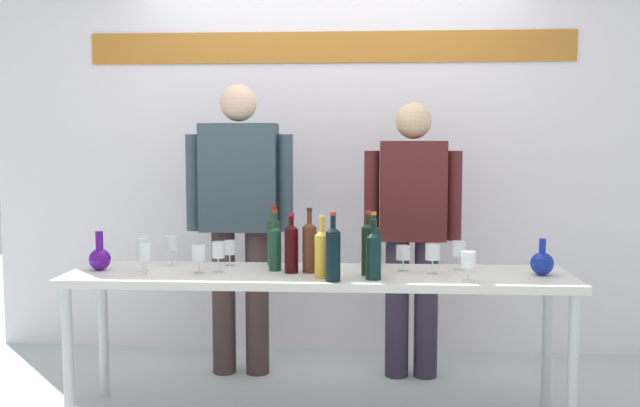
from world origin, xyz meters
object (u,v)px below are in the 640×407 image
(wine_glass_right_0, at_px, (403,253))
(wine_bottle_6, at_px, (309,245))
(wine_bottle_0, at_px, (374,243))
(wine_glass_left_0, at_px, (145,253))
(wine_glass_left_4, at_px, (143,248))
(wine_bottle_2, at_px, (373,254))
(wine_glass_left_2, at_px, (218,251))
(wine_bottle_5, at_px, (291,247))
(wine_glass_left_1, at_px, (172,244))
(presenter_left, at_px, (240,208))
(decanter_blue_right, at_px, (542,263))
(wine_bottle_8, at_px, (275,246))
(wine_bottle_1, at_px, (322,252))
(wine_bottle_7, at_px, (368,247))
(wine_glass_left_3, at_px, (230,248))
(display_table, at_px, (318,284))
(wine_glass_right_1, at_px, (469,260))
(wine_glass_right_3, at_px, (433,252))
(decanter_blue_left, at_px, (100,258))
(presenter_right, at_px, (412,223))
(wine_bottle_4, at_px, (333,252))
(wine_bottle_3, at_px, (273,239))

(wine_glass_right_0, bearing_deg, wine_bottle_6, -172.92)
(wine_glass_right_0, bearing_deg, wine_bottle_0, 136.30)
(wine_glass_left_0, bearing_deg, wine_glass_left_4, 114.47)
(wine_bottle_2, xyz_separation_m, wine_glass_left_2, (-0.77, 0.13, -0.01))
(wine_bottle_5, height_order, wine_glass_left_0, wine_bottle_5)
(wine_glass_left_1, bearing_deg, wine_glass_left_2, -33.83)
(presenter_left, bearing_deg, decanter_blue_right, -22.63)
(wine_bottle_5, bearing_deg, wine_bottle_8, 146.13)
(wine_bottle_1, distance_m, wine_bottle_2, 0.25)
(wine_glass_left_0, distance_m, wine_glass_left_4, 0.12)
(wine_bottle_7, height_order, wine_glass_left_2, wine_bottle_7)
(wine_bottle_8, height_order, wine_glass_left_3, wine_bottle_8)
(display_table, height_order, wine_glass_right_0, wine_glass_right_0)
(decanter_blue_right, bearing_deg, wine_bottle_2, -169.07)
(wine_bottle_6, relative_size, wine_glass_right_1, 2.31)
(wine_glass_right_3, bearing_deg, decanter_blue_right, 0.85)
(wine_bottle_7, xyz_separation_m, wine_glass_left_4, (-1.14, 0.05, -0.02))
(wine_glass_right_1, bearing_deg, presenter_left, 145.57)
(wine_bottle_0, bearing_deg, wine_bottle_6, -148.31)
(decanter_blue_left, height_order, wine_glass_right_0, decanter_blue_left)
(wine_glass_right_3, bearing_deg, wine_glass_left_0, -175.99)
(display_table, xyz_separation_m, wine_glass_left_4, (-0.89, -0.00, 0.18))
(wine_bottle_5, bearing_deg, wine_bottle_0, 28.06)
(wine_glass_left_0, height_order, wine_glass_right_1, wine_glass_left_0)
(wine_bottle_7, height_order, wine_glass_left_3, wine_bottle_7)
(wine_glass_right_0, distance_m, wine_glass_right_3, 0.16)
(display_table, xyz_separation_m, wine_bottle_7, (0.25, -0.06, 0.20))
(presenter_right, bearing_deg, wine_glass_right_0, -98.11)
(presenter_right, relative_size, wine_bottle_0, 5.69)
(wine_glass_right_3, bearing_deg, display_table, 178.90)
(wine_bottle_7, xyz_separation_m, wine_glass_left_0, (-1.09, -0.05, -0.03))
(wine_bottle_1, relative_size, wine_bottle_6, 0.92)
(wine_bottle_7, relative_size, wine_glass_right_1, 2.25)
(decanter_blue_left, relative_size, wine_bottle_1, 0.67)
(wine_bottle_1, bearing_deg, wine_glass_right_3, 13.19)
(presenter_left, distance_m, wine_bottle_4, 1.08)
(display_table, height_order, wine_bottle_3, wine_bottle_3)
(wine_glass_left_3, relative_size, wine_glass_left_4, 0.81)
(display_table, height_order, wine_glass_left_1, wine_glass_left_1)
(wine_bottle_7, xyz_separation_m, wine_glass_right_0, (0.18, 0.12, -0.05))
(wine_bottle_7, distance_m, wine_glass_right_3, 0.32)
(wine_glass_right_0, bearing_deg, display_table, -171.88)
(wine_bottle_1, height_order, wine_bottle_7, wine_bottle_7)
(wine_bottle_1, relative_size, wine_bottle_5, 1.00)
(presenter_left, xyz_separation_m, wine_glass_left_4, (-0.38, -0.67, -0.14))
(decanter_blue_left, distance_m, wine_glass_right_3, 1.68)
(wine_bottle_8, distance_m, wine_glass_left_4, 0.67)
(decanter_blue_left, xyz_separation_m, wine_bottle_3, (0.87, 0.21, 0.07))
(presenter_left, xyz_separation_m, presenter_right, (1.03, 0.00, -0.08))
(wine_bottle_3, height_order, wine_glass_left_1, wine_bottle_3)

